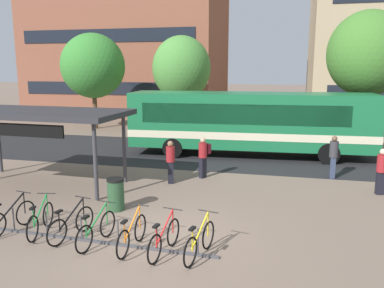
{
  "coord_description": "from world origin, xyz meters",
  "views": [
    {
      "loc": [
        3.03,
        -9.22,
        4.42
      ],
      "look_at": [
        -0.24,
        4.46,
        1.69
      ],
      "focal_mm": 36.72,
      "sensor_mm": 36.0,
      "label": 1
    }
  ],
  "objects_px": {
    "parked_bicycle_black_2": "(71,224)",
    "transit_shelter": "(38,115)",
    "city_bus": "(251,121)",
    "street_tree_3": "(93,66)",
    "commuter_teal_pack_3": "(170,159)",
    "parked_bicycle_black_0": "(11,218)",
    "parked_bicycle_green_1": "(41,220)",
    "parked_bicycle_yellow_6": "(200,242)",
    "commuter_maroon_pack_0": "(203,155)",
    "street_tree_0": "(368,54)",
    "parked_bicycle_red_5": "(164,239)",
    "commuter_navy_pack_1": "(383,168)",
    "trash_bin": "(116,194)",
    "parked_bicycle_orange_4": "(132,235)",
    "parked_bicycle_green_3": "(96,230)",
    "commuter_grey_pack_2": "(334,154)",
    "street_tree_1": "(181,68)"
  },
  "relations": [
    {
      "from": "parked_bicycle_black_2",
      "to": "transit_shelter",
      "type": "xyz_separation_m",
      "value": [
        -3.65,
        4.15,
        2.3
      ]
    },
    {
      "from": "city_bus",
      "to": "street_tree_3",
      "type": "xyz_separation_m",
      "value": [
        -12.01,
        6.67,
        2.78
      ]
    },
    {
      "from": "commuter_teal_pack_3",
      "to": "parked_bicycle_black_0",
      "type": "bearing_deg",
      "value": -49.49
    },
    {
      "from": "parked_bicycle_green_1",
      "to": "parked_bicycle_yellow_6",
      "type": "bearing_deg",
      "value": -105.53
    },
    {
      "from": "commuter_teal_pack_3",
      "to": "parked_bicycle_green_1",
      "type": "bearing_deg",
      "value": -41.96
    },
    {
      "from": "commuter_maroon_pack_0",
      "to": "street_tree_0",
      "type": "bearing_deg",
      "value": 170.81
    },
    {
      "from": "parked_bicycle_red_5",
      "to": "commuter_teal_pack_3",
      "type": "height_order",
      "value": "commuter_teal_pack_3"
    },
    {
      "from": "parked_bicycle_yellow_6",
      "to": "city_bus",
      "type": "bearing_deg",
      "value": 11.26
    },
    {
      "from": "city_bus",
      "to": "street_tree_3",
      "type": "distance_m",
      "value": 14.02
    },
    {
      "from": "commuter_navy_pack_1",
      "to": "trash_bin",
      "type": "bearing_deg",
      "value": 11.4
    },
    {
      "from": "street_tree_0",
      "to": "transit_shelter",
      "type": "bearing_deg",
      "value": -140.41
    },
    {
      "from": "parked_bicycle_black_0",
      "to": "trash_bin",
      "type": "xyz_separation_m",
      "value": [
        2.11,
        2.2,
        0.13
      ]
    },
    {
      "from": "transit_shelter",
      "to": "commuter_teal_pack_3",
      "type": "relative_size",
      "value": 4.03
    },
    {
      "from": "trash_bin",
      "to": "parked_bicycle_red_5",
      "type": "bearing_deg",
      "value": -46.57
    },
    {
      "from": "parked_bicycle_yellow_6",
      "to": "parked_bicycle_green_1",
      "type": "bearing_deg",
      "value": 97.95
    },
    {
      "from": "parked_bicycle_orange_4",
      "to": "transit_shelter",
      "type": "distance_m",
      "value": 7.36
    },
    {
      "from": "parked_bicycle_green_3",
      "to": "parked_bicycle_orange_4",
      "type": "height_order",
      "value": "same"
    },
    {
      "from": "parked_bicycle_green_3",
      "to": "commuter_navy_pack_1",
      "type": "bearing_deg",
      "value": -45.0
    },
    {
      "from": "transit_shelter",
      "to": "commuter_teal_pack_3",
      "type": "height_order",
      "value": "transit_shelter"
    },
    {
      "from": "parked_bicycle_orange_4",
      "to": "transit_shelter",
      "type": "relative_size",
      "value": 0.26
    },
    {
      "from": "parked_bicycle_black_0",
      "to": "parked_bicycle_green_3",
      "type": "bearing_deg",
      "value": -84.51
    },
    {
      "from": "trash_bin",
      "to": "parked_bicycle_orange_4",
      "type": "bearing_deg",
      "value": -58.05
    },
    {
      "from": "parked_bicycle_yellow_6",
      "to": "commuter_navy_pack_1",
      "type": "bearing_deg",
      "value": -28.56
    },
    {
      "from": "parked_bicycle_green_1",
      "to": "parked_bicycle_black_2",
      "type": "bearing_deg",
      "value": -105.79
    },
    {
      "from": "city_bus",
      "to": "commuter_maroon_pack_0",
      "type": "xyz_separation_m",
      "value": [
        -1.49,
        -4.54,
        -0.81
      ]
    },
    {
      "from": "parked_bicycle_black_0",
      "to": "street_tree_0",
      "type": "height_order",
      "value": "street_tree_0"
    },
    {
      "from": "commuter_navy_pack_1",
      "to": "commuter_teal_pack_3",
      "type": "xyz_separation_m",
      "value": [
        -7.67,
        -0.38,
        0.02
      ]
    },
    {
      "from": "city_bus",
      "to": "commuter_grey_pack_2",
      "type": "distance_m",
      "value": 5.03
    },
    {
      "from": "transit_shelter",
      "to": "street_tree_0",
      "type": "relative_size",
      "value": 0.9
    },
    {
      "from": "parked_bicycle_black_2",
      "to": "commuter_grey_pack_2",
      "type": "bearing_deg",
      "value": -30.97
    },
    {
      "from": "commuter_grey_pack_2",
      "to": "parked_bicycle_green_1",
      "type": "bearing_deg",
      "value": -45.6
    },
    {
      "from": "street_tree_3",
      "to": "parked_bicycle_red_5",
      "type": "bearing_deg",
      "value": -58.63
    },
    {
      "from": "parked_bicycle_green_3",
      "to": "commuter_navy_pack_1",
      "type": "xyz_separation_m",
      "value": [
        7.94,
        6.05,
        0.57
      ]
    },
    {
      "from": "parked_bicycle_black_0",
      "to": "parked_bicycle_yellow_6",
      "type": "height_order",
      "value": "same"
    },
    {
      "from": "commuter_teal_pack_3",
      "to": "parked_bicycle_black_2",
      "type": "bearing_deg",
      "value": -32.46
    },
    {
      "from": "transit_shelter",
      "to": "commuter_maroon_pack_0",
      "type": "distance_m",
      "value": 6.53
    },
    {
      "from": "transit_shelter",
      "to": "trash_bin",
      "type": "height_order",
      "value": "transit_shelter"
    },
    {
      "from": "street_tree_1",
      "to": "street_tree_3",
      "type": "bearing_deg",
      "value": -173.16
    },
    {
      "from": "parked_bicycle_green_1",
      "to": "parked_bicycle_red_5",
      "type": "distance_m",
      "value": 3.63
    },
    {
      "from": "transit_shelter",
      "to": "street_tree_3",
      "type": "height_order",
      "value": "street_tree_3"
    },
    {
      "from": "parked_bicycle_orange_4",
      "to": "parked_bicycle_yellow_6",
      "type": "xyz_separation_m",
      "value": [
        1.72,
        -0.02,
        0.0
      ]
    },
    {
      "from": "parked_bicycle_green_1",
      "to": "parked_bicycle_orange_4",
      "type": "height_order",
      "value": "same"
    },
    {
      "from": "trash_bin",
      "to": "parked_bicycle_yellow_6",
      "type": "bearing_deg",
      "value": -37.35
    },
    {
      "from": "commuter_navy_pack_1",
      "to": "commuter_grey_pack_2",
      "type": "xyz_separation_m",
      "value": [
        -1.45,
        1.81,
        0.06
      ]
    },
    {
      "from": "commuter_navy_pack_1",
      "to": "street_tree_0",
      "type": "relative_size",
      "value": 0.22
    },
    {
      "from": "parked_bicycle_orange_4",
      "to": "parked_bicycle_red_5",
      "type": "height_order",
      "value": "same"
    },
    {
      "from": "transit_shelter",
      "to": "commuter_grey_pack_2",
      "type": "bearing_deg",
      "value": 20.0
    },
    {
      "from": "commuter_teal_pack_3",
      "to": "street_tree_0",
      "type": "height_order",
      "value": "street_tree_0"
    },
    {
      "from": "parked_bicycle_orange_4",
      "to": "street_tree_0",
      "type": "bearing_deg",
      "value": -24.55
    },
    {
      "from": "trash_bin",
      "to": "street_tree_1",
      "type": "relative_size",
      "value": 0.15
    }
  ]
}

